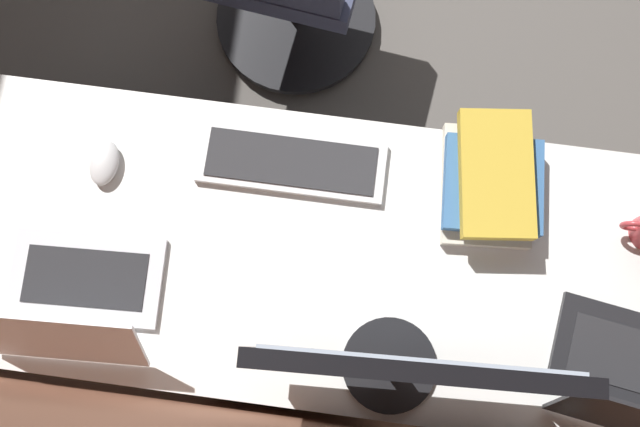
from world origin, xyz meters
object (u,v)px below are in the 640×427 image
laptop_left (634,383)px  monitor_primary (405,367)px  mouse_main (104,163)px  book_stack_near (491,182)px  laptop_leftmost (76,302)px  drawer_pedestal (313,284)px  keyboard_main (292,163)px

laptop_left → monitor_primary: bearing=3.2°
laptop_left → mouse_main: 1.22m
book_stack_near → mouse_main: bearing=4.1°
laptop_leftmost → laptop_left: size_ratio=0.97×
drawer_pedestal → keyboard_main: (0.07, -0.23, 0.39)m
drawer_pedestal → laptop_leftmost: size_ratio=2.04×
monitor_primary → keyboard_main: 0.55m
keyboard_main → mouse_main: (0.41, 0.06, 0.01)m
drawer_pedestal → book_stack_near: size_ratio=2.30×
laptop_leftmost → laptop_left: bearing=179.4°
mouse_main → book_stack_near: 0.86m
monitor_primary → keyboard_main: monitor_primary is taller
monitor_primary → laptop_leftmost: monitor_primary is taller
keyboard_main → book_stack_near: size_ratio=1.39×
drawer_pedestal → monitor_primary: (-0.19, 0.18, 0.65)m
laptop_leftmost → book_stack_near: size_ratio=1.13×
laptop_left → drawer_pedestal: bearing=-12.6°
drawer_pedestal → keyboard_main: keyboard_main is taller
book_stack_near → monitor_primary: bearing=67.2°
mouse_main → book_stack_near: size_ratio=0.34×
keyboard_main → drawer_pedestal: bearing=108.1°
monitor_primary → mouse_main: bearing=-27.3°
laptop_leftmost → mouse_main: (0.01, -0.31, -0.03)m
monitor_primary → laptop_leftmost: 0.70m
laptop_leftmost → mouse_main: 0.31m
monitor_primary → laptop_leftmost: bearing=-3.5°
drawer_pedestal → monitor_primary: bearing=136.6°
laptop_leftmost → mouse_main: laptop_leftmost is taller
keyboard_main → mouse_main: size_ratio=4.04×
laptop_leftmost → keyboard_main: size_ratio=0.81×
mouse_main → drawer_pedestal: bearing=160.8°
drawer_pedestal → laptop_leftmost: bearing=16.5°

